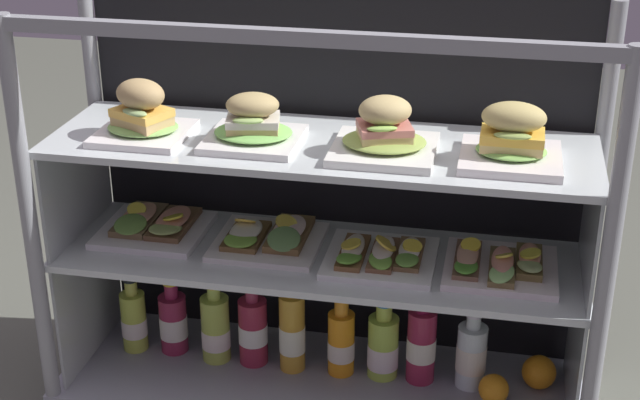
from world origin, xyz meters
name	(u,v)px	position (x,y,z in m)	size (l,w,h in m)	color
ground_plane	(320,395)	(0.00, 0.00, -0.01)	(6.00, 6.00, 0.02)	#54564B
case_base_deck	(320,385)	(0.00, 0.00, 0.02)	(1.21, 0.40, 0.04)	#989AA7
case_frame	(329,180)	(0.00, 0.11, 0.50)	(1.21, 0.40, 0.92)	gray
riser_lower_tier	(320,321)	(0.00, 0.00, 0.20)	(1.14, 0.33, 0.31)	silver
shelf_lower_glass	(320,257)	(0.00, 0.00, 0.36)	(1.16, 0.35, 0.02)	silver
riser_upper_tier	(320,203)	(0.00, 0.00, 0.49)	(1.14, 0.33, 0.25)	silver
shelf_upper_glass	(320,146)	(0.00, 0.00, 0.62)	(1.16, 0.35, 0.02)	silver
plated_roll_sandwich_right_of_center	(142,116)	(-0.38, -0.04, 0.68)	(0.19, 0.19, 0.13)	white
plated_roll_sandwich_mid_right	(253,126)	(-0.14, -0.03, 0.67)	(0.19, 0.19, 0.11)	white
plated_roll_sandwich_near_left_corner	(384,135)	(0.14, -0.04, 0.67)	(0.21, 0.21, 0.12)	white
plated_roll_sandwich_left_of_center	(512,141)	(0.39, -0.03, 0.68)	(0.20, 0.20, 0.12)	white
open_sandwich_tray_mid_left	(154,225)	(-0.40, 0.03, 0.39)	(0.24, 0.23, 0.06)	white
open_sandwich_tray_far_left	(269,237)	(-0.12, 0.02, 0.39)	(0.24, 0.23, 0.06)	white
open_sandwich_tray_near_right_corner	(380,256)	(0.14, -0.01, 0.39)	(0.24, 0.23, 0.06)	white
open_sandwich_tray_center	(500,265)	(0.39, -0.01, 0.39)	(0.24, 0.23, 0.06)	white
juice_bottle_back_right	(134,320)	(-0.47, 0.03, 0.12)	(0.06, 0.06, 0.20)	#BBCF49
juice_bottle_near_post	(173,322)	(-0.37, 0.05, 0.12)	(0.07, 0.07, 0.20)	#902545
juice_bottle_front_middle	(216,329)	(-0.26, 0.03, 0.12)	(0.07, 0.07, 0.21)	#AFC74C
juice_bottle_tucked_behind	(253,330)	(-0.17, 0.04, 0.13)	(0.07, 0.07, 0.22)	maroon
juice_bottle_front_second	(292,332)	(-0.07, 0.03, 0.14)	(0.06, 0.06, 0.25)	gold
juice_bottle_front_left_end	(341,342)	(0.04, 0.03, 0.12)	(0.06, 0.06, 0.21)	orange
juice_bottle_front_right_end	(383,347)	(0.14, 0.04, 0.12)	(0.07, 0.07, 0.20)	#AFD64A
juice_bottle_back_center	(421,343)	(0.23, 0.04, 0.14)	(0.07, 0.07, 0.24)	#982342
juice_bottle_back_left	(471,355)	(0.35, 0.04, 0.12)	(0.07, 0.07, 0.20)	white
orange_fruit_beside_bottles	(494,389)	(0.40, -0.02, 0.08)	(0.07, 0.07, 0.07)	orange
orange_fruit_near_left_post	(539,372)	(0.50, 0.07, 0.08)	(0.08, 0.08, 0.08)	orange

